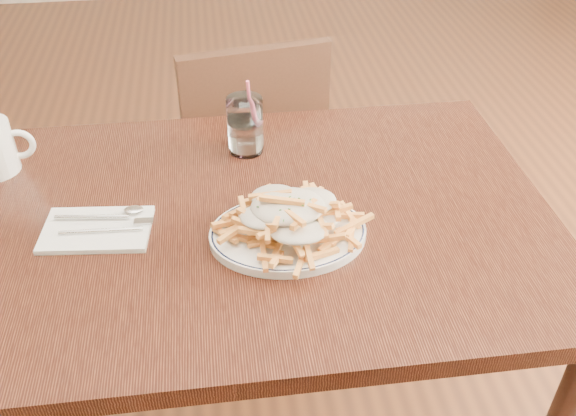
{
  "coord_description": "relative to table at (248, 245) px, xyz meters",
  "views": [
    {
      "loc": [
        -0.05,
        -0.99,
        1.52
      ],
      "look_at": [
        0.07,
        -0.08,
        0.82
      ],
      "focal_mm": 40.0,
      "sensor_mm": 36.0,
      "label": 1
    }
  ],
  "objects": [
    {
      "name": "water_glass",
      "position": [
        0.02,
        0.24,
        0.13
      ],
      "size": [
        0.08,
        0.08,
        0.17
      ],
      "color": "white",
      "rests_on": "table"
    },
    {
      "name": "napkin",
      "position": [
        -0.28,
        -0.02,
        0.08
      ],
      "size": [
        0.21,
        0.15,
        0.01
      ],
      "primitive_type": "cube",
      "rotation": [
        0.0,
        0.0,
        -0.09
      ],
      "color": "white",
      "rests_on": "table"
    },
    {
      "name": "chair_far",
      "position": [
        0.05,
        0.62,
        -0.18
      ],
      "size": [
        0.46,
        0.46,
        0.87
      ],
      "color": "black",
      "rests_on": "ground"
    },
    {
      "name": "fries_plate",
      "position": [
        0.07,
        -0.08,
        0.09
      ],
      "size": [
        0.35,
        0.32,
        0.02
      ],
      "color": "white",
      "rests_on": "table"
    },
    {
      "name": "table",
      "position": [
        0.0,
        0.0,
        0.0
      ],
      "size": [
        1.2,
        0.8,
        0.75
      ],
      "color": "black",
      "rests_on": "ground"
    },
    {
      "name": "cutlery",
      "position": [
        -0.28,
        -0.01,
        0.09
      ],
      "size": [
        0.2,
        0.07,
        0.01
      ],
      "color": "silver",
      "rests_on": "napkin"
    },
    {
      "name": "loaded_fries",
      "position": [
        0.07,
        -0.08,
        0.14
      ],
      "size": [
        0.27,
        0.22,
        0.08
      ],
      "color": "#EA9C47",
      "rests_on": "fries_plate"
    }
  ]
}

